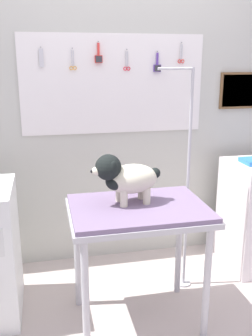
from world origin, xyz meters
name	(u,v)px	position (x,y,z in m)	size (l,w,h in m)	color
rear_wall_panel	(121,123)	(0.00, 1.28, 1.16)	(4.00, 0.11, 2.30)	#BABCB1
grooming_table	(138,220)	(-0.08, 0.35, 0.71)	(0.85, 0.61, 0.81)	#B7B7BC
grooming_arm	(186,191)	(0.35, 0.67, 0.75)	(0.29, 0.11, 1.61)	#B7B7BC
dog	(125,177)	(-0.15, 0.40, 0.97)	(0.44, 0.23, 0.32)	beige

